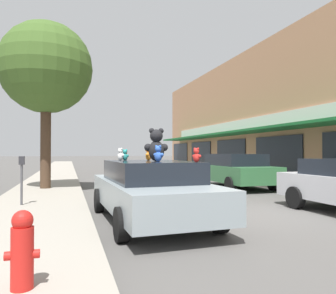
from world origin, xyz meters
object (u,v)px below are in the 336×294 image
object	(u,v)px
teddy_bear_brown	(125,155)
street_tree	(46,68)
teddy_bear_red	(196,155)
parked_car_far_center	(235,170)
teddy_bear_white	(121,154)
fire_hydrant	(22,249)
teddy_bear_blue	(158,154)
teddy_bear_orange	(148,154)
teddy_bear_teal	(125,155)
plush_art_car	(150,189)
parking_meter	(22,174)
teddy_bear_giant	(156,145)

from	to	relation	value
teddy_bear_brown	street_tree	xyz separation A→B (m)	(-2.20, 5.28, 3.32)
teddy_bear_red	parked_car_far_center	world-z (taller)	teddy_bear_red
teddy_bear_white	fire_hydrant	bearing A→B (deg)	130.44
teddy_bear_blue	parked_car_far_center	bearing A→B (deg)	-78.36
teddy_bear_orange	teddy_bear_teal	distance (m)	0.59
teddy_bear_teal	street_tree	size ratio (longest dim) A/B	0.04
teddy_bear_orange	teddy_bear_white	bearing A→B (deg)	-76.67
parked_car_far_center	street_tree	bearing A→B (deg)	174.53
plush_art_car	teddy_bear_brown	bearing A→B (deg)	108.94
teddy_bear_red	parked_car_far_center	distance (m)	8.03
parking_meter	teddy_bear_white	bearing A→B (deg)	-31.04
plush_art_car	teddy_bear_teal	xyz separation A→B (m)	(-0.42, 0.87, 0.75)
teddy_bear_giant	teddy_bear_orange	distance (m)	0.74
teddy_bear_orange	parking_meter	xyz separation A→B (m)	(-3.02, 1.59, -0.53)
teddy_bear_orange	fire_hydrant	world-z (taller)	teddy_bear_orange
teddy_bear_teal	fire_hydrant	size ratio (longest dim) A/B	0.35
parked_car_far_center	teddy_bear_orange	bearing A→B (deg)	-135.50
teddy_bear_blue	parking_meter	bearing A→B (deg)	10.19
parked_car_far_center	fire_hydrant	world-z (taller)	parked_car_far_center
teddy_bear_orange	parked_car_far_center	distance (m)	7.08
teddy_bear_giant	teddy_bear_red	distance (m)	1.16
teddy_bear_teal	parking_meter	distance (m)	2.87
teddy_bear_blue	teddy_bear_brown	xyz separation A→B (m)	(-0.46, 1.46, -0.05)
teddy_bear_red	teddy_bear_brown	bearing A→B (deg)	-2.73
plush_art_car	fire_hydrant	distance (m)	4.15
plush_art_car	teddy_bear_orange	distance (m)	1.00
parked_car_far_center	parking_meter	world-z (taller)	parked_car_far_center
plush_art_car	parking_meter	bearing A→B (deg)	140.80
teddy_bear_red	street_tree	xyz separation A→B (m)	(-3.26, 7.39, 3.30)
teddy_bear_blue	teddy_bear_teal	bearing A→B (deg)	-17.91
teddy_bear_giant	parking_meter	bearing A→B (deg)	-30.31
teddy_bear_giant	teddy_bear_brown	world-z (taller)	teddy_bear_giant
teddy_bear_giant	street_tree	bearing A→B (deg)	-60.12
teddy_bear_giant	parking_meter	world-z (taller)	teddy_bear_giant
teddy_bear_brown	teddy_bear_orange	distance (m)	0.64
teddy_bear_brown	parking_meter	world-z (taller)	teddy_bear_brown
street_tree	teddy_bear_brown	bearing A→B (deg)	-67.36
parking_meter	teddy_bear_red	bearing A→B (deg)	-42.61
teddy_bear_teal	street_tree	world-z (taller)	street_tree
teddy_bear_blue	teddy_bear_red	xyz separation A→B (m)	(0.60, -0.65, -0.03)
teddy_bear_orange	street_tree	xyz separation A→B (m)	(-2.70, 5.68, 3.27)
plush_art_car	teddy_bear_blue	distance (m)	0.91
teddy_bear_brown	teddy_bear_white	size ratio (longest dim) A/B	0.81
teddy_bear_brown	parked_car_far_center	world-z (taller)	teddy_bear_brown
teddy_bear_white	teddy_bear_brown	bearing A→B (deg)	-61.77
plush_art_car	teddy_bear_teal	world-z (taller)	teddy_bear_teal
teddy_bear_giant	teddy_bear_teal	distance (m)	1.14
parked_car_far_center	fire_hydrant	distance (m)	11.65
teddy_bear_white	parking_meter	distance (m)	2.82
teddy_bear_white	teddy_bear_giant	bearing A→B (deg)	-171.72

